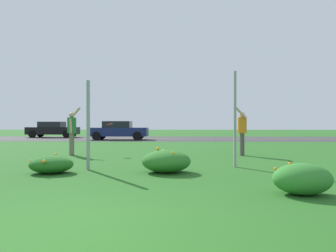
% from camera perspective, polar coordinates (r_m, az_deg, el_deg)
% --- Properties ---
extents(ground_plane, '(120.00, 120.00, 0.00)m').
position_cam_1_polar(ground_plane, '(16.14, -2.73, -4.00)').
color(ground_plane, '#26601E').
extents(highway_strip, '(120.00, 9.96, 0.01)m').
position_cam_1_polar(highway_strip, '(28.48, -0.69, -2.14)').
color(highway_strip, '#38383A').
rests_on(highway_strip, ground).
extents(highway_center_stripe, '(120.00, 0.16, 0.00)m').
position_cam_1_polar(highway_center_stripe, '(28.48, -0.69, -2.13)').
color(highway_center_stripe, yellow).
rests_on(highway_center_stripe, ground).
extents(daylily_clump_mid_center, '(1.00, 0.84, 0.55)m').
position_cam_1_polar(daylily_clump_mid_center, '(6.27, 21.72, -8.29)').
color(daylily_clump_mid_center, '#337F2D').
rests_on(daylily_clump_mid_center, ground).
extents(daylily_clump_front_right, '(1.22, 1.18, 0.63)m').
position_cam_1_polar(daylily_clump_front_right, '(8.49, -0.30, -5.96)').
color(daylily_clump_front_right, '#2D7526').
rests_on(daylily_clump_front_right, ground).
extents(daylily_clump_front_center, '(1.07, 1.01, 0.47)m').
position_cam_1_polar(daylily_clump_front_center, '(8.85, -19.08, -6.15)').
color(daylily_clump_front_center, '#23661E').
rests_on(daylily_clump_front_center, ground).
extents(sign_post_near_path, '(0.07, 0.10, 2.37)m').
position_cam_1_polar(sign_post_near_path, '(9.17, -13.30, 0.14)').
color(sign_post_near_path, '#93969B').
rests_on(sign_post_near_path, ground).
extents(sign_post_by_roadside, '(0.07, 0.10, 2.71)m').
position_cam_1_polar(sign_post_by_roadside, '(9.71, 11.22, 1.15)').
color(sign_post_by_roadside, '#93969B').
rests_on(sign_post_by_roadside, ground).
extents(person_thrower_green_shirt, '(0.47, 0.49, 1.89)m').
position_cam_1_polar(person_thrower_green_shirt, '(13.71, -15.91, -0.54)').
color(person_thrower_green_shirt, '#287038').
rests_on(person_thrower_green_shirt, ground).
extents(person_catcher_orange_shirt, '(0.48, 0.49, 1.88)m').
position_cam_1_polar(person_catcher_orange_shirt, '(13.32, 12.38, -0.55)').
color(person_catcher_orange_shirt, orange).
rests_on(person_catcher_orange_shirt, ground).
extents(frisbee_red, '(0.25, 0.25, 0.08)m').
position_cam_1_polar(frisbee_red, '(13.54, -9.83, 0.29)').
color(frisbee_red, red).
extents(car_black_leftmost, '(4.50, 2.00, 1.45)m').
position_cam_1_polar(car_black_leftmost, '(32.81, -18.85, -0.55)').
color(car_black_leftmost, black).
rests_on(car_black_leftmost, ground).
extents(car_navy_center_left, '(4.50, 2.00, 1.45)m').
position_cam_1_polar(car_navy_center_left, '(26.62, -8.34, -0.73)').
color(car_navy_center_left, navy).
rests_on(car_navy_center_left, ground).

